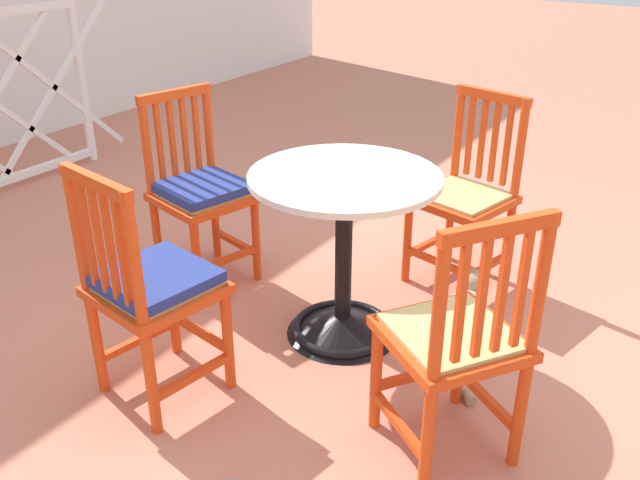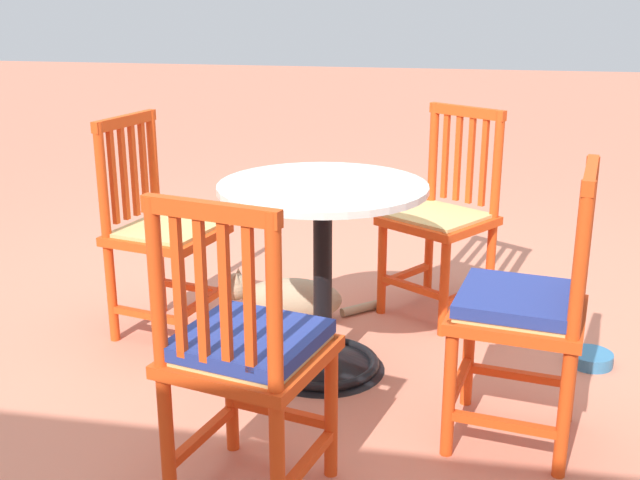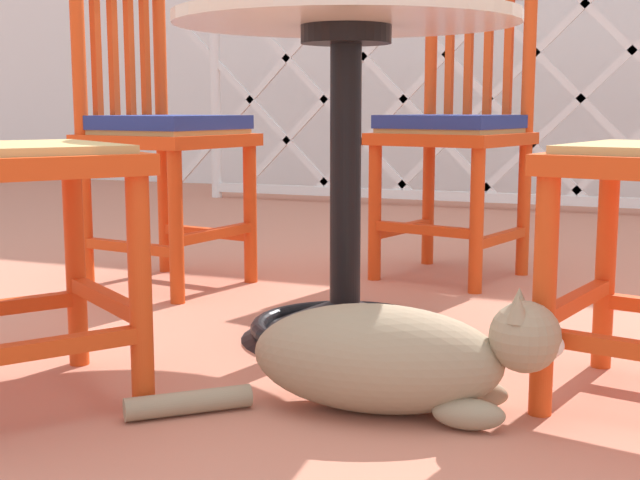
% 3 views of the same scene
% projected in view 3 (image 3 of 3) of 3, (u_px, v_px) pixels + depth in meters
% --- Properties ---
extents(ground_plane, '(24.00, 24.00, 0.00)m').
position_uv_depth(ground_plane, '(319.00, 366.00, 1.79)').
color(ground_plane, '#C6755B').
extents(lattice_fence_panel, '(3.32, 0.06, 1.14)m').
position_uv_depth(lattice_fence_panel, '(446.00, 99.00, 4.56)').
color(lattice_fence_panel, white).
rests_on(lattice_fence_panel, ground_plane).
extents(cafe_table, '(0.76, 0.76, 0.73)m').
position_uv_depth(cafe_table, '(345.00, 216.00, 1.96)').
color(cafe_table, black).
rests_on(cafe_table, ground_plane).
extents(orange_chair_near_fence, '(0.48, 0.48, 0.91)m').
position_uv_depth(orange_chair_near_fence, '(455.00, 134.00, 2.67)').
color(orange_chair_near_fence, '#D64214').
rests_on(orange_chair_near_fence, ground_plane).
extents(orange_chair_facing_out, '(0.46, 0.46, 0.91)m').
position_uv_depth(orange_chair_facing_out, '(162.00, 135.00, 2.54)').
color(orange_chair_facing_out, '#D64214').
rests_on(orange_chair_facing_out, ground_plane).
extents(tabby_cat, '(0.70, 0.36, 0.23)m').
position_uv_depth(tabby_cat, '(398.00, 360.00, 1.50)').
color(tabby_cat, '#9E896B').
rests_on(tabby_cat, ground_plane).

